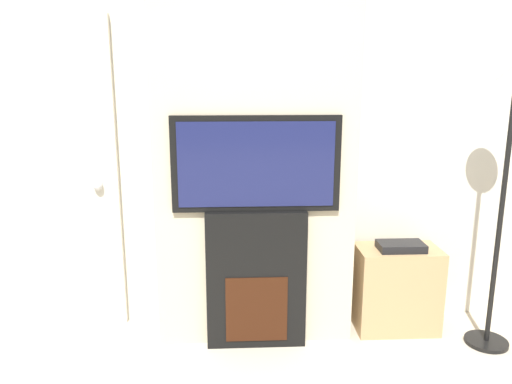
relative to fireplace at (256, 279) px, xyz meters
The scene contains 7 objects.
wall_back 0.99m from the fireplace, 90.00° to the left, with size 6.00×0.06×2.70m.
chimney_breast 0.94m from the fireplace, 90.00° to the left, with size 1.21×0.34×2.70m.
fireplace is the anchor object (origin of this frame).
television 0.72m from the fireplace, 90.00° to the right, with size 0.98×0.07×0.56m.
floor_lamp 1.63m from the fireplace, ahead, with size 0.26×0.26×1.72m.
media_stand 0.95m from the fireplace, ahead, with size 0.53×0.31×0.61m.
entry_door 1.44m from the fireplace, 166.10° to the left, with size 0.82×0.09×2.01m.
Camera 1 is at (-0.14, -1.20, 1.65)m, focal length 35.00 mm.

